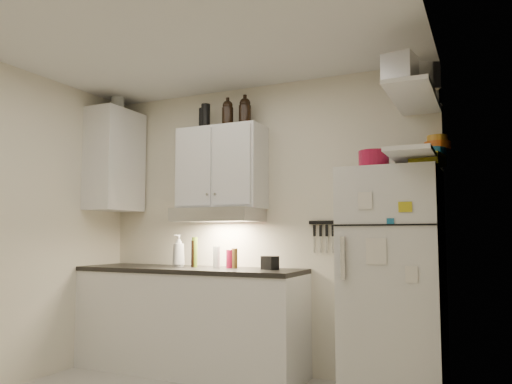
% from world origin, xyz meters
% --- Properties ---
extents(ceiling, '(3.20, 3.00, 0.02)m').
position_xyz_m(ceiling, '(0.00, 0.00, 2.61)').
color(ceiling, silver).
rests_on(ceiling, ground).
extents(back_wall, '(3.20, 0.02, 2.60)m').
position_xyz_m(back_wall, '(0.00, 1.51, 1.30)').
color(back_wall, beige).
rests_on(back_wall, ground).
extents(right_wall, '(0.02, 3.00, 2.60)m').
position_xyz_m(right_wall, '(1.61, 0.00, 1.30)').
color(right_wall, beige).
rests_on(right_wall, ground).
extents(base_cabinet, '(2.10, 0.60, 0.88)m').
position_xyz_m(base_cabinet, '(-0.55, 1.20, 0.44)').
color(base_cabinet, white).
rests_on(base_cabinet, floor).
extents(countertop, '(2.10, 0.62, 0.04)m').
position_xyz_m(countertop, '(-0.55, 1.20, 0.90)').
color(countertop, black).
rests_on(countertop, base_cabinet).
extents(upper_cabinet, '(0.80, 0.33, 0.75)m').
position_xyz_m(upper_cabinet, '(-0.30, 1.33, 1.83)').
color(upper_cabinet, white).
rests_on(upper_cabinet, back_wall).
extents(side_cabinet, '(0.33, 0.55, 1.00)m').
position_xyz_m(side_cabinet, '(-1.44, 1.20, 1.95)').
color(side_cabinet, white).
rests_on(side_cabinet, left_wall).
extents(range_hood, '(0.76, 0.46, 0.12)m').
position_xyz_m(range_hood, '(-0.30, 1.27, 1.39)').
color(range_hood, silver).
rests_on(range_hood, back_wall).
extents(fridge, '(0.70, 0.68, 1.70)m').
position_xyz_m(fridge, '(1.25, 1.16, 0.85)').
color(fridge, silver).
rests_on(fridge, floor).
extents(shelf_hi, '(0.30, 0.95, 0.03)m').
position_xyz_m(shelf_hi, '(1.45, 1.02, 2.20)').
color(shelf_hi, white).
rests_on(shelf_hi, right_wall).
extents(shelf_lo, '(0.30, 0.95, 0.03)m').
position_xyz_m(shelf_lo, '(1.45, 1.02, 1.76)').
color(shelf_lo, white).
rests_on(shelf_lo, right_wall).
extents(knife_strip, '(0.42, 0.02, 0.03)m').
position_xyz_m(knife_strip, '(0.70, 1.49, 1.32)').
color(knife_strip, black).
rests_on(knife_strip, back_wall).
extents(dutch_oven, '(0.24, 0.24, 0.13)m').
position_xyz_m(dutch_oven, '(1.16, 1.01, 1.76)').
color(dutch_oven, '#A01234').
rests_on(dutch_oven, fridge).
extents(book_stack, '(0.24, 0.28, 0.09)m').
position_xyz_m(book_stack, '(1.53, 1.06, 1.74)').
color(book_stack, gold).
rests_on(book_stack, fridge).
extents(spice_jar, '(0.06, 0.06, 0.09)m').
position_xyz_m(spice_jar, '(1.32, 1.12, 1.74)').
color(spice_jar, silver).
rests_on(spice_jar, fridge).
extents(stock_pot, '(0.32, 0.32, 0.22)m').
position_xyz_m(stock_pot, '(1.47, 1.38, 2.33)').
color(stock_pot, silver).
rests_on(stock_pot, shelf_hi).
extents(tin_a, '(0.24, 0.23, 0.18)m').
position_xyz_m(tin_a, '(1.53, 0.94, 2.31)').
color(tin_a, '#AAAAAD').
rests_on(tin_a, shelf_hi).
extents(tin_b, '(0.23, 0.23, 0.20)m').
position_xyz_m(tin_b, '(1.40, 0.71, 2.31)').
color(tin_b, '#AAAAAD').
rests_on(tin_b, shelf_hi).
extents(bowl_teal, '(0.26, 0.26, 0.10)m').
position_xyz_m(bowl_teal, '(1.51, 1.38, 1.83)').
color(bowl_teal, '#19638C').
rests_on(bowl_teal, shelf_lo).
extents(bowl_orange, '(0.20, 0.20, 0.06)m').
position_xyz_m(bowl_orange, '(1.57, 1.45, 1.91)').
color(bowl_orange, '#E25C15').
rests_on(bowl_orange, bowl_teal).
extents(bowl_yellow, '(0.16, 0.16, 0.05)m').
position_xyz_m(bowl_yellow, '(1.57, 1.45, 1.96)').
color(bowl_yellow, orange).
rests_on(bowl_yellow, bowl_orange).
extents(plates, '(0.30, 0.30, 0.06)m').
position_xyz_m(plates, '(1.43, 1.10, 1.80)').
color(plates, '#19638C').
rests_on(plates, shelf_lo).
extents(growler_a, '(0.14, 0.14, 0.25)m').
position_xyz_m(growler_a, '(-0.22, 1.29, 2.32)').
color(growler_a, black).
rests_on(growler_a, upper_cabinet).
extents(growler_b, '(0.13, 0.13, 0.27)m').
position_xyz_m(growler_b, '(-0.07, 1.35, 2.33)').
color(growler_b, black).
rests_on(growler_b, upper_cabinet).
extents(thermos_a, '(0.10, 0.10, 0.24)m').
position_xyz_m(thermos_a, '(-0.47, 1.33, 2.32)').
color(thermos_a, black).
rests_on(thermos_a, upper_cabinet).
extents(thermos_b, '(0.09, 0.09, 0.21)m').
position_xyz_m(thermos_b, '(-0.51, 1.33, 2.30)').
color(thermos_b, black).
rests_on(thermos_b, upper_cabinet).
extents(side_jar, '(0.15, 0.15, 0.18)m').
position_xyz_m(side_jar, '(-1.45, 1.23, 2.54)').
color(side_jar, silver).
rests_on(side_jar, side_cabinet).
extents(soap_bottle, '(0.16, 0.16, 0.33)m').
position_xyz_m(soap_bottle, '(-0.70, 1.24, 1.09)').
color(soap_bottle, white).
rests_on(soap_bottle, countertop).
extents(pepper_mill, '(0.07, 0.07, 0.17)m').
position_xyz_m(pepper_mill, '(-0.14, 1.28, 1.01)').
color(pepper_mill, brown).
rests_on(pepper_mill, countertop).
extents(oil_bottle, '(0.07, 0.07, 0.27)m').
position_xyz_m(oil_bottle, '(-0.52, 1.24, 1.06)').
color(oil_bottle, '#4D6519').
rests_on(oil_bottle, countertop).
extents(vinegar_bottle, '(0.06, 0.06, 0.24)m').
position_xyz_m(vinegar_bottle, '(-0.53, 1.24, 1.04)').
color(vinegar_bottle, black).
rests_on(vinegar_bottle, countertop).
extents(clear_bottle, '(0.07, 0.07, 0.19)m').
position_xyz_m(clear_bottle, '(-0.30, 1.25, 1.02)').
color(clear_bottle, silver).
rests_on(clear_bottle, countertop).
extents(red_jar, '(0.10, 0.10, 0.16)m').
position_xyz_m(red_jar, '(-0.18, 1.28, 1.00)').
color(red_jar, '#A01234').
rests_on(red_jar, countertop).
extents(caddy, '(0.16, 0.14, 0.11)m').
position_xyz_m(caddy, '(0.22, 1.25, 0.98)').
color(caddy, black).
rests_on(caddy, countertop).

